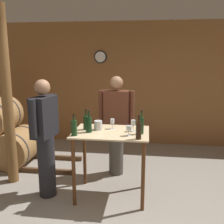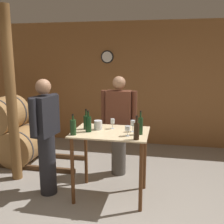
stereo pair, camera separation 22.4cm
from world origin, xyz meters
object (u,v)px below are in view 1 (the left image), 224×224
at_px(wine_bottle_center, 89,124).
at_px(wine_glass_near_right, 133,123).
at_px(wooden_post, 7,98).
at_px(wine_bottle_far_left, 74,127).
at_px(wine_glass_near_center, 129,128).
at_px(person_visitor_with_scarf, 45,136).
at_px(wine_bottle_right, 139,130).
at_px(ice_bucket, 98,125).
at_px(wine_glass_near_left, 112,122).
at_px(person_host, 116,124).
at_px(wine_bottle_left, 86,122).
at_px(wine_bottle_far_right, 141,125).

relative_size(wine_bottle_center, wine_glass_near_right, 1.87).
height_order(wooden_post, wine_bottle_far_left, wooden_post).
distance_m(wine_glass_near_center, person_visitor_with_scarf, 1.17).
relative_size(wooden_post, person_visitor_with_scarf, 1.62).
bearing_deg(wine_bottle_right, wine_bottle_center, 162.54).
distance_m(wooden_post, ice_bucket, 1.47).
height_order(wine_glass_near_left, wine_glass_near_center, wine_glass_near_left).
distance_m(wine_bottle_right, ice_bucket, 0.67).
bearing_deg(ice_bucket, wooden_post, 173.06).
bearing_deg(wooden_post, ice_bucket, -6.94).
height_order(wine_bottle_center, person_visitor_with_scarf, person_visitor_with_scarf).
bearing_deg(wine_bottle_far_left, wine_bottle_center, 48.67).
bearing_deg(person_visitor_with_scarf, wine_glass_near_center, -2.90).
xyz_separation_m(wine_glass_near_left, person_visitor_with_scarf, (-0.90, -0.24, -0.18)).
xyz_separation_m(wine_bottle_far_left, wine_glass_near_left, (0.44, 0.39, -0.01)).
bearing_deg(wine_bottle_right, wooden_post, 165.43).
bearing_deg(wine_glass_near_left, person_host, 91.46).
bearing_deg(wine_glass_near_center, wine_bottle_left, 161.02).
relative_size(wine_bottle_center, person_visitor_with_scarf, 0.18).
height_order(wine_bottle_far_right, wine_glass_near_left, wine_bottle_far_right).
distance_m(wine_bottle_far_left, ice_bucket, 0.40).
bearing_deg(wine_bottle_right, person_host, 111.26).
xyz_separation_m(wooden_post, wine_bottle_right, (2.00, -0.52, -0.28)).
bearing_deg(wooden_post, wine_bottle_left, -8.33).
xyz_separation_m(wine_bottle_far_left, wine_bottle_far_right, (0.85, 0.19, 0.02)).
xyz_separation_m(wine_glass_near_center, ice_bucket, (-0.45, 0.22, -0.03)).
height_order(wine_bottle_center, ice_bucket, wine_bottle_center).
relative_size(wine_bottle_center, wine_bottle_right, 0.98).
bearing_deg(wine_bottle_far_left, wine_bottle_right, -2.55).
relative_size(wine_glass_near_right, person_visitor_with_scarf, 0.10).
height_order(wine_glass_near_center, wine_glass_near_right, wine_glass_near_right).
relative_size(wine_bottle_far_right, person_host, 0.19).
xyz_separation_m(wine_bottle_far_right, wine_glass_near_right, (-0.11, 0.11, -0.01)).
distance_m(wooden_post, wine_bottle_far_left, 1.30).
relative_size(wine_bottle_far_right, wine_glass_near_right, 2.00).
bearing_deg(person_host, wine_glass_near_right, -65.66).
xyz_separation_m(wooden_post, wine_bottle_far_right, (2.02, -0.29, -0.27)).
height_order(wine_bottle_far_right, ice_bucket, wine_bottle_far_right).
height_order(wooden_post, wine_bottle_left, wooden_post).
xyz_separation_m(wine_bottle_right, wine_bottle_far_right, (0.03, 0.23, 0.01)).
height_order(wooden_post, wine_glass_near_left, wooden_post).
relative_size(wine_bottle_far_left, wine_bottle_far_right, 0.87).
height_order(wine_bottle_far_right, wine_glass_near_right, wine_bottle_far_right).
bearing_deg(wine_glass_near_center, wine_bottle_far_right, 33.73).
relative_size(wine_bottle_left, ice_bucket, 2.24).
height_order(wine_bottle_far_left, ice_bucket, wine_bottle_far_left).
distance_m(wine_bottle_right, wine_bottle_far_right, 0.23).
distance_m(wine_bottle_right, wine_glass_near_center, 0.18).
xyz_separation_m(person_host, person_visitor_with_scarf, (-0.89, -0.84, 0.01)).
xyz_separation_m(wine_glass_near_right, person_host, (-0.31, 0.69, -0.20)).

